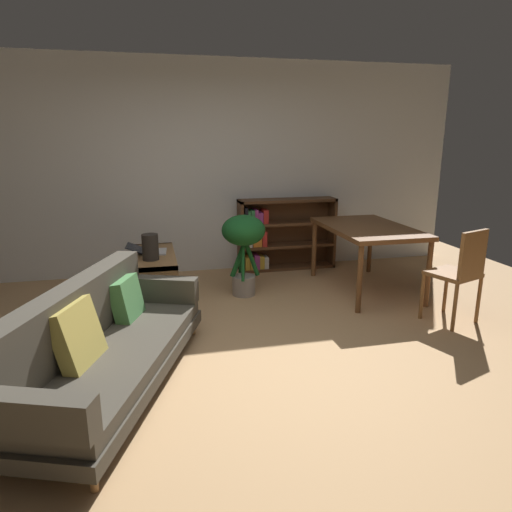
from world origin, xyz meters
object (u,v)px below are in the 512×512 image
at_px(bookshelf, 279,235).
at_px(fabric_couch, 101,343).
at_px(media_console, 155,278).
at_px(desk_speaker, 150,247).
at_px(potted_floor_plant, 244,240).
at_px(open_laptop, 149,250).
at_px(dining_table, 367,232).
at_px(dining_chair_near, 460,270).

bearing_deg(bookshelf, fabric_couch, -127.80).
xyz_separation_m(fabric_couch, media_console, (0.41, 1.78, -0.09)).
height_order(fabric_couch, desk_speaker, desk_speaker).
xyz_separation_m(potted_floor_plant, bookshelf, (0.70, 0.97, -0.17)).
height_order(open_laptop, dining_table, dining_table).
relative_size(desk_speaker, potted_floor_plant, 0.29).
bearing_deg(potted_floor_plant, desk_speaker, -171.52).
bearing_deg(desk_speaker, dining_chair_near, -21.59).
bearing_deg(fabric_couch, media_console, 77.08).
xyz_separation_m(media_console, desk_speaker, (-0.03, -0.22, 0.40)).
bearing_deg(media_console, dining_table, -5.20).
xyz_separation_m(desk_speaker, potted_floor_plant, (1.01, 0.15, -0.01)).
xyz_separation_m(fabric_couch, desk_speaker, (0.38, 1.56, 0.31)).
xyz_separation_m(media_console, bookshelf, (1.67, 0.90, 0.21)).
bearing_deg(media_console, potted_floor_plant, -4.07).
relative_size(desk_speaker, dining_chair_near, 0.29).
xyz_separation_m(media_console, dining_chair_near, (2.80, -1.34, 0.28)).
height_order(potted_floor_plant, dining_chair_near, dining_chair_near).
xyz_separation_m(media_console, potted_floor_plant, (0.98, -0.07, 0.39)).
relative_size(dining_table, dining_chair_near, 1.53).
bearing_deg(dining_chair_near, open_laptop, 153.37).
distance_m(open_laptop, potted_floor_plant, 1.05).
bearing_deg(fabric_couch, dining_table, 29.20).
height_order(fabric_couch, dining_chair_near, dining_chair_near).
height_order(desk_speaker, bookshelf, bookshelf).
bearing_deg(fabric_couch, open_laptop, 79.22).
height_order(media_console, dining_chair_near, dining_chair_near).
height_order(media_console, potted_floor_plant, potted_floor_plant).
distance_m(fabric_couch, media_console, 1.83).
xyz_separation_m(desk_speaker, dining_chair_near, (2.83, -1.12, -0.12)).
relative_size(fabric_couch, dining_chair_near, 2.38).
distance_m(desk_speaker, potted_floor_plant, 1.02).
bearing_deg(fabric_couch, dining_chair_near, 7.88).
distance_m(open_laptop, desk_speaker, 0.33).
height_order(dining_table, dining_chair_near, dining_chair_near).
distance_m(open_laptop, bookshelf, 1.91).
height_order(open_laptop, potted_floor_plant, potted_floor_plant).
distance_m(fabric_couch, dining_chair_near, 3.24).
height_order(dining_chair_near, bookshelf, bookshelf).
distance_m(open_laptop, dining_chair_near, 3.19).
bearing_deg(potted_floor_plant, dining_chair_near, -34.94).
height_order(potted_floor_plant, dining_table, potted_floor_plant).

